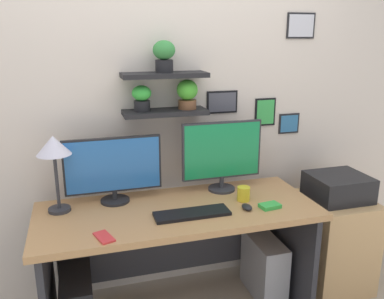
{
  "coord_description": "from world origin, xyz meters",
  "views": [
    {
      "loc": [
        -0.55,
        -2.17,
        1.75
      ],
      "look_at": [
        0.1,
        0.05,
        1.1
      ],
      "focal_mm": 37.69,
      "sensor_mm": 36.0,
      "label": 1
    }
  ],
  "objects": [
    {
      "name": "back_wall_assembly",
      "position": [
        0.0,
        0.44,
        1.35
      ],
      "size": [
        4.4,
        0.24,
        2.7
      ],
      "color": "beige",
      "rests_on": "ground"
    },
    {
      "name": "desk",
      "position": [
        0.0,
        0.06,
        0.54
      ],
      "size": [
        1.69,
        0.68,
        0.75
      ],
      "color": "tan",
      "rests_on": "ground"
    },
    {
      "name": "monitor_left",
      "position": [
        -0.35,
        0.22,
        0.97
      ],
      "size": [
        0.59,
        0.18,
        0.41
      ],
      "color": "black",
      "rests_on": "desk"
    },
    {
      "name": "monitor_right",
      "position": [
        0.35,
        0.22,
        1.0
      ],
      "size": [
        0.54,
        0.18,
        0.47
      ],
      "color": "#2D2D33",
      "rests_on": "desk"
    },
    {
      "name": "keyboard",
      "position": [
        0.05,
        -0.12,
        0.76
      ],
      "size": [
        0.44,
        0.14,
        0.02
      ],
      "primitive_type": "cube",
      "color": "black",
      "rests_on": "desk"
    },
    {
      "name": "computer_mouse",
      "position": [
        0.39,
        -0.13,
        0.77
      ],
      "size": [
        0.06,
        0.09,
        0.03
      ],
      "primitive_type": "ellipsoid",
      "color": "black",
      "rests_on": "desk"
    },
    {
      "name": "desk_lamp",
      "position": [
        -0.69,
        0.16,
        1.12
      ],
      "size": [
        0.2,
        0.2,
        0.46
      ],
      "color": "#2D2D33",
      "rests_on": "desk"
    },
    {
      "name": "cell_phone",
      "position": [
        -0.46,
        -0.25,
        0.76
      ],
      "size": [
        0.11,
        0.15,
        0.01
      ],
      "primitive_type": "cube",
      "rotation": [
        0.0,
        0.0,
        0.32
      ],
      "color": "red",
      "rests_on": "desk"
    },
    {
      "name": "coffee_mug",
      "position": [
        0.42,
        -0.0,
        0.8
      ],
      "size": [
        0.08,
        0.08,
        0.09
      ],
      "primitive_type": "cylinder",
      "color": "yellow",
      "rests_on": "desk"
    },
    {
      "name": "scissors_tray",
      "position": [
        0.53,
        -0.15,
        0.76
      ],
      "size": [
        0.13,
        0.1,
        0.02
      ],
      "primitive_type": "cube",
      "rotation": [
        0.0,
        0.0,
        0.14
      ],
      "color": "green",
      "rests_on": "desk"
    },
    {
      "name": "drawer_cabinet",
      "position": [
        1.14,
        0.03,
        0.33
      ],
      "size": [
        0.44,
        0.5,
        0.67
      ],
      "primitive_type": "cube",
      "color": "tan",
      "rests_on": "ground"
    },
    {
      "name": "printer",
      "position": [
        1.14,
        0.03,
        0.75
      ],
      "size": [
        0.38,
        0.34,
        0.17
      ],
      "primitive_type": "cube",
      "color": "black",
      "rests_on": "drawer_cabinet"
    },
    {
      "name": "computer_tower_right",
      "position": [
        0.62,
        0.06,
        0.21
      ],
      "size": [
        0.18,
        0.4,
        0.41
      ],
      "primitive_type": "cube",
      "color": "#99999E",
      "rests_on": "ground"
    }
  ]
}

